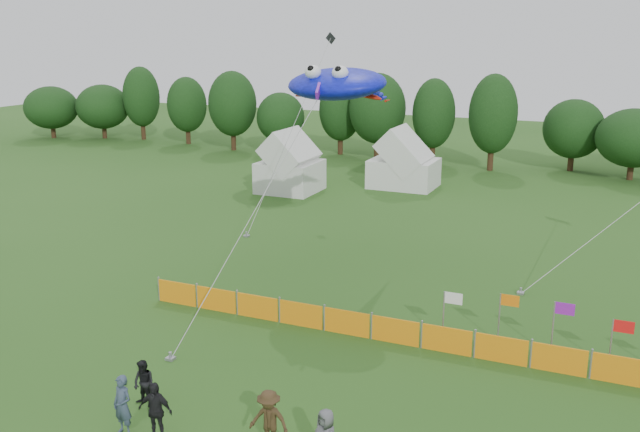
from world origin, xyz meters
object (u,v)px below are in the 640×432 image
at_px(tent_right, 404,164).
at_px(barrier_fence, 395,331).
at_px(tent_left, 290,167).
at_px(spectator_d, 155,411).
at_px(stingray_kite, 340,84).
at_px(spectator_c, 269,421).
at_px(spectator_a, 123,405).
at_px(spectator_b, 144,383).

relative_size(tent_right, barrier_fence, 0.23).
height_order(tent_left, spectator_d, tent_left).
relative_size(spectator_d, stingray_kite, 0.10).
distance_m(spectator_c, stingray_kite, 17.38).
distance_m(spectator_c, spectator_d, 3.43).
distance_m(spectator_a, stingray_kite, 17.80).
height_order(spectator_a, stingray_kite, stingray_kite).
distance_m(spectator_b, spectator_c, 4.86).
xyz_separation_m(spectator_d, stingray_kite, (-0.63, 15.54, 8.35)).
distance_m(tent_right, spectator_c, 35.99).
xyz_separation_m(spectator_b, stingray_kite, (0.86, 14.13, 8.48)).
bearing_deg(spectator_b, stingray_kite, 93.54).
bearing_deg(spectator_c, tent_right, 98.43).
relative_size(tent_right, spectator_b, 3.20).
bearing_deg(tent_right, spectator_d, -84.01).
bearing_deg(spectator_a, stingray_kite, 99.66).
height_order(barrier_fence, stingray_kite, stingray_kite).
distance_m(tent_right, barrier_fence, 28.18).
bearing_deg(stingray_kite, spectator_d, -87.67).
bearing_deg(tent_left, spectator_d, -70.55).
xyz_separation_m(tent_left, barrier_fence, (15.39, -22.10, -1.36)).
relative_size(spectator_a, spectator_d, 1.04).
bearing_deg(stingray_kite, spectator_c, -74.95).
relative_size(tent_left, spectator_a, 2.23).
height_order(spectator_b, stingray_kite, stingray_kite).
distance_m(tent_left, spectator_a, 32.99).
relative_size(barrier_fence, spectator_b, 14.23).
xyz_separation_m(tent_right, spectator_b, (2.29, -34.67, -0.99)).
distance_m(spectator_a, spectator_d, 1.04).
relative_size(tent_left, spectator_b, 2.71).
bearing_deg(spectator_c, tent_left, 112.29).
relative_size(tent_right, spectator_c, 2.64).
xyz_separation_m(tent_right, spectator_d, (3.78, -36.07, -0.86)).
bearing_deg(tent_left, stingray_kite, -56.47).
distance_m(tent_right, spectator_b, 34.76).
height_order(barrier_fence, spectator_b, spectator_b).
bearing_deg(spectator_b, spectator_a, -66.69).
height_order(spectator_a, spectator_c, spectator_a).
bearing_deg(spectator_a, tent_left, 118.74).
distance_m(barrier_fence, spectator_a, 10.77).
bearing_deg(barrier_fence, spectator_a, -120.02).
bearing_deg(tent_left, spectator_a, -72.34).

